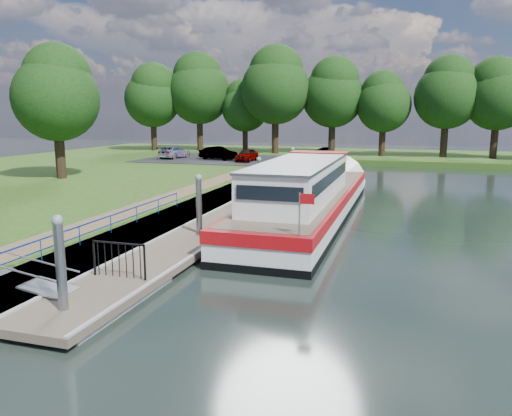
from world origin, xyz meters
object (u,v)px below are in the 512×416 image
(car_a, at_px, (247,155))
(car_c, at_px, (174,152))
(pontoon, at_px, (234,217))
(barge, at_px, (311,197))
(car_b, at_px, (218,153))

(car_a, distance_m, car_c, 8.56)
(pontoon, relative_size, car_a, 8.14)
(car_a, bearing_deg, barge, -61.45)
(car_a, bearing_deg, car_c, 173.92)
(pontoon, height_order, car_b, car_b)
(car_c, bearing_deg, barge, 136.75)
(pontoon, distance_m, car_c, 28.56)
(car_b, bearing_deg, barge, -134.78)
(barge, bearing_deg, pontoon, -147.80)
(pontoon, relative_size, barge, 1.42)
(car_a, bearing_deg, pontoon, -71.64)
(pontoon, xyz_separation_m, car_c, (-15.22, 24.13, 1.29))
(barge, height_order, car_c, barge)
(barge, distance_m, car_b, 25.38)
(pontoon, xyz_separation_m, car_a, (-6.75, 22.93, 1.28))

